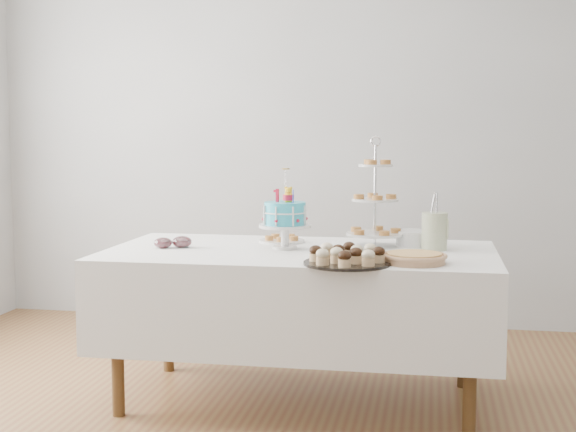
% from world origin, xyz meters
% --- Properties ---
extents(floor, '(5.00, 5.00, 0.00)m').
position_xyz_m(floor, '(0.00, 0.00, 0.00)').
color(floor, brown).
rests_on(floor, ground).
extents(walls, '(5.04, 4.04, 2.70)m').
position_xyz_m(walls, '(0.00, 0.00, 1.35)').
color(walls, '#929597').
rests_on(walls, floor).
extents(table, '(1.92, 1.02, 0.77)m').
position_xyz_m(table, '(0.00, 0.30, 0.54)').
color(table, white).
rests_on(table, floor).
extents(birthday_cake, '(0.26, 0.26, 0.40)m').
position_xyz_m(birthday_cake, '(-0.08, 0.32, 0.88)').
color(birthday_cake, silver).
rests_on(birthday_cake, table).
extents(cupcake_tray, '(0.39, 0.39, 0.09)m').
position_xyz_m(cupcake_tray, '(0.28, -0.10, 0.81)').
color(cupcake_tray, black).
rests_on(cupcake_tray, table).
extents(pie, '(0.29, 0.29, 0.05)m').
position_xyz_m(pie, '(0.57, -0.01, 0.80)').
color(pie, tan).
rests_on(pie, table).
extents(tiered_stand, '(0.29, 0.29, 0.56)m').
position_xyz_m(tiered_stand, '(0.35, 0.51, 1.01)').
color(tiered_stand, silver).
rests_on(tiered_stand, table).
extents(plate_stack, '(0.20, 0.20, 0.08)m').
position_xyz_m(plate_stack, '(0.56, 0.56, 0.81)').
color(plate_stack, silver).
rests_on(plate_stack, table).
extents(pastry_plate, '(0.24, 0.24, 0.04)m').
position_xyz_m(pastry_plate, '(-0.14, 0.56, 0.79)').
color(pastry_plate, silver).
rests_on(pastry_plate, table).
extents(jam_bowl_a, '(0.09, 0.09, 0.05)m').
position_xyz_m(jam_bowl_a, '(-0.69, 0.24, 0.80)').
color(jam_bowl_a, silver).
rests_on(jam_bowl_a, table).
extents(jam_bowl_b, '(0.10, 0.10, 0.06)m').
position_xyz_m(jam_bowl_b, '(-0.60, 0.28, 0.80)').
color(jam_bowl_b, silver).
rests_on(jam_bowl_b, table).
extents(utensil_pitcher, '(0.13, 0.13, 0.29)m').
position_xyz_m(utensil_pitcher, '(0.66, 0.42, 0.87)').
color(utensil_pitcher, beige).
rests_on(utensil_pitcher, table).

